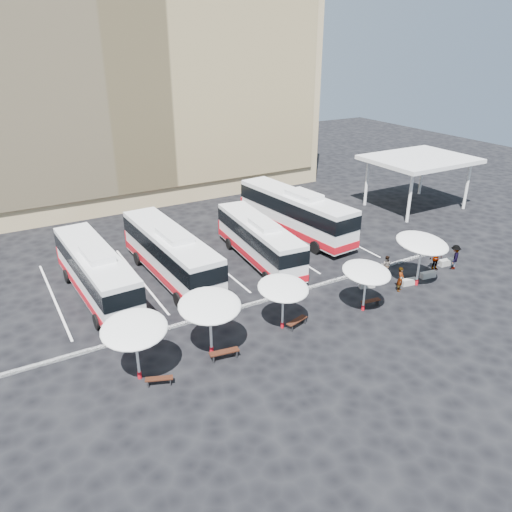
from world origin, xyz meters
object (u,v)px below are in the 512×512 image
sunshade_3 (367,272)px  conc_bench_3 (446,262)px  sunshade_2 (283,288)px  wood_bench_0 (159,380)px  bus_1 (170,253)px  passenger_0 (400,279)px  wood_bench_1 (224,353)px  passenger_2 (436,258)px  sunshade_4 (422,243)px  conc_bench_2 (428,275)px  sunshade_0 (134,329)px  bus_0 (96,272)px  wood_bench_2 (297,322)px  sunshade_1 (210,306)px  bus_2 (259,239)px  wood_bench_3 (371,302)px  conc_bench_1 (409,282)px  passenger_1 (386,265)px  bus_3 (295,212)px  conc_bench_0 (367,285)px

sunshade_3 → conc_bench_3: (10.25, 2.07, -2.50)m
sunshade_2 → conc_bench_3: 16.17m
wood_bench_0 → bus_1: bearing=65.7°
bus_1 → passenger_0: bearing=-38.9°
wood_bench_1 → passenger_0: passenger_0 is taller
bus_1 → passenger_2: (17.83, -8.69, -1.07)m
passenger_0 → sunshade_4: bearing=-31.7°
wood_bench_1 → conc_bench_2: wood_bench_1 is taller
conc_bench_2 → conc_bench_3: conc_bench_3 is taller
bus_1 → passenger_0: 16.38m
sunshade_0 → conc_bench_3: bearing=3.7°
sunshade_3 → passenger_2: (8.80, 1.95, -1.79)m
bus_0 → wood_bench_2: (9.54, -9.90, -1.57)m
sunshade_1 → sunshade_3: (10.58, -0.60, -0.31)m
sunshade_0 → sunshade_1: sunshade_1 is taller
wood_bench_2 → bus_2: bearing=73.1°
wood_bench_3 → conc_bench_1: bearing=11.9°
wood_bench_0 → passenger_2: 23.04m
bus_2 → bus_1: bearing=-180.0°
passenger_0 → passenger_1: (0.95, 2.37, -0.12)m
sunshade_2 → passenger_0: bearing=-0.2°
bus_2 → wood_bench_0: bus_2 is taller
wood_bench_0 → wood_bench_3: 14.92m
bus_2 → wood_bench_2: bearing=-102.0°
sunshade_1 → bus_1: bearing=81.2°
sunshade_3 → conc_bench_2: 7.85m
bus_3 → conc_bench_1: bus_3 is taller
bus_3 → wood_bench_3: size_ratio=9.45×
wood_bench_0 → passenger_1: size_ratio=0.94×
sunshade_2 → passenger_2: 14.64m
bus_3 → wood_bench_2: bearing=-129.0°
bus_1 → conc_bench_3: (19.27, -8.58, -1.79)m
conc_bench_3 → sunshade_3: bearing=-168.6°
sunshade_2 → sunshade_4: sunshade_4 is taller
bus_3 → wood_bench_0: bearing=-147.2°
sunshade_4 → wood_bench_2: (-10.61, -0.37, -2.86)m
conc_bench_0 → wood_bench_0: bearing=-170.0°
wood_bench_3 → conc_bench_2: size_ratio=1.16×
conc_bench_0 → wood_bench_2: bearing=-165.9°
conc_bench_3 → passenger_0: size_ratio=0.73×
wood_bench_3 → passenger_2: 8.21m
sunshade_2 → wood_bench_2: sunshade_2 is taller
sunshade_4 → conc_bench_1: size_ratio=3.81×
bus_0 → bus_2: (12.44, -0.34, -0.10)m
passenger_1 → bus_1: bearing=24.8°
conc_bench_1 → wood_bench_0: bearing=-174.9°
conc_bench_0 → passenger_2: 6.47m
wood_bench_0 → wood_bench_3: (14.90, 0.77, -0.01)m
bus_2 → wood_bench_3: (2.78, -9.86, -1.52)m
wood_bench_0 → wood_bench_1: (3.88, 0.33, 0.06)m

